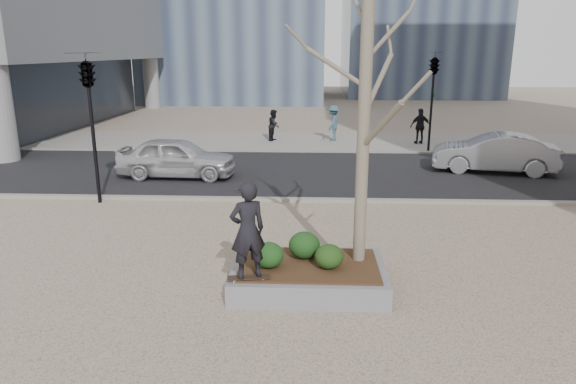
{
  "coord_description": "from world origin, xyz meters",
  "views": [
    {
      "loc": [
        1.02,
        -9.34,
        4.53
      ],
      "look_at": [
        0.5,
        2.0,
        1.4
      ],
      "focal_mm": 32.0,
      "sensor_mm": 36.0,
      "label": 1
    }
  ],
  "objects_px": {
    "skateboard": "(249,279)",
    "skateboarder": "(248,230)",
    "planter": "(309,276)",
    "police_car": "(177,157)"
  },
  "relations": [
    {
      "from": "skateboard",
      "to": "skateboarder",
      "type": "relative_size",
      "value": 0.43
    },
    {
      "from": "skateboarder",
      "to": "planter",
      "type": "bearing_deg",
      "value": -172.01
    },
    {
      "from": "skateboard",
      "to": "skateboarder",
      "type": "bearing_deg",
      "value": 0.0
    },
    {
      "from": "skateboarder",
      "to": "police_car",
      "type": "xyz_separation_m",
      "value": [
        -3.81,
        9.68,
        -0.67
      ]
    },
    {
      "from": "planter",
      "to": "skateboard",
      "type": "distance_m",
      "value": 1.34
    },
    {
      "from": "planter",
      "to": "skateboarder",
      "type": "distance_m",
      "value": 1.78
    },
    {
      "from": "planter",
      "to": "skateboarder",
      "type": "height_order",
      "value": "skateboarder"
    },
    {
      "from": "planter",
      "to": "police_car",
      "type": "height_order",
      "value": "police_car"
    },
    {
      "from": "skateboard",
      "to": "police_car",
      "type": "relative_size",
      "value": 0.18
    },
    {
      "from": "skateboard",
      "to": "police_car",
      "type": "distance_m",
      "value": 10.41
    }
  ]
}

